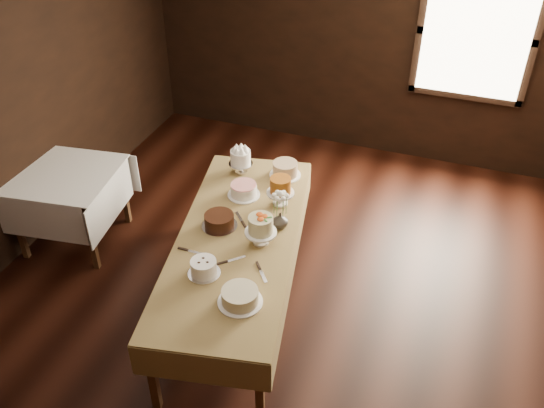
{
  "coord_description": "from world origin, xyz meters",
  "views": [
    {
      "loc": [
        1.36,
        -3.52,
        3.83
      ],
      "look_at": [
        0.0,
        0.2,
        0.95
      ],
      "focal_mm": 38.89,
      "sensor_mm": 36.0,
      "label": 1
    }
  ],
  "objects_px": {
    "cake_chocolate": "(219,221)",
    "cake_server_a": "(237,259)",
    "cake_lattice": "(244,191)",
    "cake_server_c": "(239,216)",
    "cake_server_b": "(263,276)",
    "cake_speckled": "(285,170)",
    "cake_flowers": "(261,231)",
    "cake_caramel": "(280,193)",
    "cake_cream": "(240,297)",
    "side_table": "(66,182)",
    "flower_vase": "(280,220)",
    "display_table": "(237,242)",
    "cake_server_e": "(197,253)",
    "cake_swirl": "(204,268)",
    "cake_meringue": "(241,162)",
    "cake_server_d": "(270,222)"
  },
  "relations": [
    {
      "from": "cake_caramel",
      "to": "cake_cream",
      "type": "xyz_separation_m",
      "value": [
        0.13,
        -1.24,
        -0.07
      ]
    },
    {
      "from": "cake_meringue",
      "to": "cake_server_d",
      "type": "distance_m",
      "value": 0.85
    },
    {
      "from": "cake_server_b",
      "to": "cake_server_e",
      "type": "distance_m",
      "value": 0.6
    },
    {
      "from": "cake_caramel",
      "to": "cake_cream",
      "type": "relative_size",
      "value": 0.81
    },
    {
      "from": "cake_cream",
      "to": "cake_flowers",
      "type": "bearing_deg",
      "value": 98.54
    },
    {
      "from": "cake_server_c",
      "to": "cake_cream",
      "type": "bearing_deg",
      "value": 161.13
    },
    {
      "from": "cake_speckled",
      "to": "cake_flowers",
      "type": "height_order",
      "value": "cake_flowers"
    },
    {
      "from": "cake_server_a",
      "to": "flower_vase",
      "type": "relative_size",
      "value": 1.69
    },
    {
      "from": "cake_server_d",
      "to": "cake_speckled",
      "type": "bearing_deg",
      "value": 51.84
    },
    {
      "from": "cake_caramel",
      "to": "cake_server_b",
      "type": "distance_m",
      "value": 0.95
    },
    {
      "from": "cake_server_c",
      "to": "cake_server_e",
      "type": "height_order",
      "value": "same"
    },
    {
      "from": "cake_chocolate",
      "to": "cake_server_a",
      "type": "xyz_separation_m",
      "value": [
        0.3,
        -0.33,
        -0.05
      ]
    },
    {
      "from": "flower_vase",
      "to": "side_table",
      "type": "bearing_deg",
      "value": 178.98
    },
    {
      "from": "cake_server_c",
      "to": "cake_server_b",
      "type": "bearing_deg",
      "value": 174.19
    },
    {
      "from": "display_table",
      "to": "cake_server_e",
      "type": "relative_size",
      "value": 10.86
    },
    {
      "from": "cake_server_a",
      "to": "cake_cream",
      "type": "bearing_deg",
      "value": -108.74
    },
    {
      "from": "cake_server_b",
      "to": "cake_speckled",
      "type": "bearing_deg",
      "value": 153.83
    },
    {
      "from": "cake_server_c",
      "to": "flower_vase",
      "type": "bearing_deg",
      "value": -134.0
    },
    {
      "from": "cake_caramel",
      "to": "cake_cream",
      "type": "bearing_deg",
      "value": -83.86
    },
    {
      "from": "cake_lattice",
      "to": "flower_vase",
      "type": "bearing_deg",
      "value": -35.12
    },
    {
      "from": "cake_meringue",
      "to": "cake_speckled",
      "type": "distance_m",
      "value": 0.43
    },
    {
      "from": "display_table",
      "to": "cake_swirl",
      "type": "bearing_deg",
      "value": -96.63
    },
    {
      "from": "cake_cream",
      "to": "cake_chocolate",
      "type": "bearing_deg",
      "value": 123.64
    },
    {
      "from": "cake_chocolate",
      "to": "cake_server_b",
      "type": "distance_m",
      "value": 0.72
    },
    {
      "from": "cake_meringue",
      "to": "cake_server_d",
      "type": "bearing_deg",
      "value": -50.5
    },
    {
      "from": "cake_lattice",
      "to": "cake_server_b",
      "type": "distance_m",
      "value": 1.08
    },
    {
      "from": "side_table",
      "to": "flower_vase",
      "type": "distance_m",
      "value": 2.19
    },
    {
      "from": "cake_lattice",
      "to": "flower_vase",
      "type": "relative_size",
      "value": 2.27
    },
    {
      "from": "cake_cream",
      "to": "cake_server_c",
      "type": "height_order",
      "value": "cake_cream"
    },
    {
      "from": "cake_lattice",
      "to": "cake_flowers",
      "type": "xyz_separation_m",
      "value": [
        0.38,
        -0.57,
        0.06
      ]
    },
    {
      "from": "cake_lattice",
      "to": "cake_server_b",
      "type": "relative_size",
      "value": 1.34
    },
    {
      "from": "display_table",
      "to": "cake_caramel",
      "type": "distance_m",
      "value": 0.62
    },
    {
      "from": "cake_flowers",
      "to": "cake_server_d",
      "type": "relative_size",
      "value": 1.11
    },
    {
      "from": "cake_lattice",
      "to": "cake_server_e",
      "type": "bearing_deg",
      "value": -93.24
    },
    {
      "from": "cake_chocolate",
      "to": "cake_server_c",
      "type": "distance_m",
      "value": 0.21
    },
    {
      "from": "cake_caramel",
      "to": "cake_cream",
      "type": "distance_m",
      "value": 1.25
    },
    {
      "from": "cake_speckled",
      "to": "cake_server_b",
      "type": "xyz_separation_m",
      "value": [
        0.3,
        -1.37,
        -0.06
      ]
    },
    {
      "from": "cake_swirl",
      "to": "cake_server_d",
      "type": "relative_size",
      "value": 1.12
    },
    {
      "from": "cake_cream",
      "to": "cake_server_a",
      "type": "height_order",
      "value": "cake_cream"
    },
    {
      "from": "cake_cream",
      "to": "flower_vase",
      "type": "bearing_deg",
      "value": 91.54
    },
    {
      "from": "side_table",
      "to": "cake_server_d",
      "type": "height_order",
      "value": "side_table"
    },
    {
      "from": "cake_caramel",
      "to": "cake_swirl",
      "type": "xyz_separation_m",
      "value": [
        -0.24,
        -1.06,
        -0.06
      ]
    },
    {
      "from": "cake_server_b",
      "to": "cake_cream",
      "type": "bearing_deg",
      "value": -48.74
    },
    {
      "from": "cake_server_c",
      "to": "flower_vase",
      "type": "xyz_separation_m",
      "value": [
        0.38,
        -0.01,
        0.07
      ]
    },
    {
      "from": "cake_speckled",
      "to": "flower_vase",
      "type": "xyz_separation_m",
      "value": [
        0.22,
        -0.76,
        0.0
      ]
    },
    {
      "from": "cake_server_c",
      "to": "cake_flowers",
      "type": "bearing_deg",
      "value": -172.75
    },
    {
      "from": "side_table",
      "to": "cake_caramel",
      "type": "distance_m",
      "value": 2.1
    },
    {
      "from": "cake_swirl",
      "to": "cake_server_e",
      "type": "relative_size",
      "value": 1.12
    },
    {
      "from": "cake_lattice",
      "to": "cake_server_c",
      "type": "distance_m",
      "value": 0.33
    },
    {
      "from": "cake_server_e",
      "to": "cake_cream",
      "type": "bearing_deg",
      "value": -36.06
    }
  ]
}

